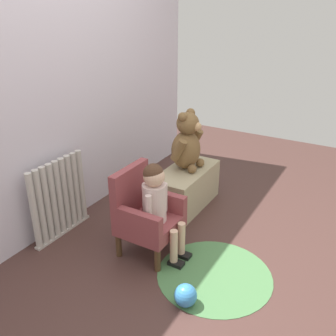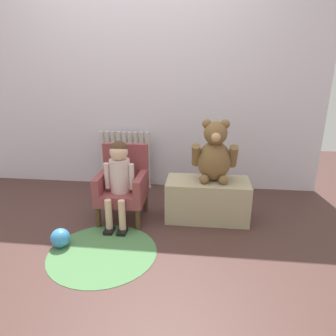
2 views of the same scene
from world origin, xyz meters
name	(u,v)px [view 2 (image 2 of 2)]	position (x,y,z in m)	size (l,w,h in m)	color
ground_plane	(109,246)	(0.00, 0.00, 0.00)	(6.00, 6.00, 0.00)	#462C28
back_wall	(139,75)	(0.00, 1.30, 1.20)	(3.80, 0.05, 2.40)	silver
radiator	(125,160)	(-0.16, 1.17, 0.31)	(0.56, 0.05, 0.63)	beige
child_armchair	(123,184)	(0.00, 0.48, 0.31)	(0.40, 0.40, 0.64)	brown
child_figure	(119,172)	(0.00, 0.37, 0.46)	(0.25, 0.35, 0.71)	beige
low_bench	(207,200)	(0.73, 0.53, 0.18)	(0.71, 0.34, 0.36)	tan
large_teddy_bear	(214,154)	(0.78, 0.55, 0.59)	(0.38, 0.27, 0.52)	brown
floor_rug	(103,252)	(-0.02, -0.09, 0.00)	(0.78, 0.78, 0.01)	#487845
toy_ball	(60,238)	(-0.35, -0.05, 0.07)	(0.14, 0.14, 0.14)	#3987CB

